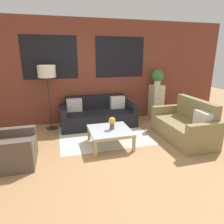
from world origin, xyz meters
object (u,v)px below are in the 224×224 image
object	(u,v)px
armchair_corner	(9,150)
flower_vase	(112,122)
floor_lamp	(47,74)
potted_plant	(158,76)
drawer_cabinet	(156,101)
settee_vintage	(185,126)
couch_dark	(98,115)
coffee_table	(110,132)

from	to	relation	value
armchair_corner	flower_vase	distance (m)	1.98
floor_lamp	potted_plant	world-z (taller)	floor_lamp
armchair_corner	drawer_cabinet	xyz separation A→B (m)	(3.77, 1.79, 0.22)
armchair_corner	floor_lamp	world-z (taller)	floor_lamp
potted_plant	drawer_cabinet	bearing A→B (deg)	-90.00
settee_vintage	floor_lamp	xyz separation A→B (m)	(-2.94, 1.52, 1.12)
couch_dark	coffee_table	distance (m)	1.33
couch_dark	armchair_corner	size ratio (longest dim) A/B	2.37
couch_dark	coffee_table	size ratio (longest dim) A/B	2.32
couch_dark	drawer_cabinet	size ratio (longest dim) A/B	1.98
coffee_table	armchair_corner	bearing A→B (deg)	-172.50
drawer_cabinet	settee_vintage	bearing A→B (deg)	-94.81
couch_dark	settee_vintage	world-z (taller)	settee_vintage
settee_vintage	armchair_corner	world-z (taller)	settee_vintage
armchair_corner	coffee_table	distance (m)	1.92
floor_lamp	potted_plant	size ratio (longest dim) A/B	3.58
settee_vintage	armchair_corner	bearing A→B (deg)	-178.12
couch_dark	settee_vintage	distance (m)	2.25
couch_dark	potted_plant	world-z (taller)	potted_plant
settee_vintage	potted_plant	distance (m)	1.93
settee_vintage	armchair_corner	xyz separation A→B (m)	(-3.63, -0.12, -0.03)
drawer_cabinet	armchair_corner	bearing A→B (deg)	-154.56
settee_vintage	flower_vase	bearing A→B (deg)	175.28
armchair_corner	coffee_table	bearing A→B (deg)	7.50
drawer_cabinet	flower_vase	bearing A→B (deg)	-139.81
floor_lamp	potted_plant	distance (m)	3.09
armchair_corner	potted_plant	distance (m)	4.29
armchair_corner	flower_vase	xyz separation A→B (m)	(1.95, 0.26, 0.24)
couch_dark	flower_vase	size ratio (longest dim) A/B	7.51
couch_dark	armchair_corner	world-z (taller)	armchair_corner
drawer_cabinet	floor_lamp	bearing A→B (deg)	-177.08
couch_dark	flower_vase	xyz separation A→B (m)	(0.04, -1.32, 0.24)
flower_vase	couch_dark	bearing A→B (deg)	91.57
drawer_cabinet	couch_dark	bearing A→B (deg)	-173.46
floor_lamp	drawer_cabinet	distance (m)	3.22
couch_dark	floor_lamp	distance (m)	1.69
settee_vintage	floor_lamp	distance (m)	3.49
floor_lamp	flower_vase	world-z (taller)	floor_lamp
coffee_table	flower_vase	world-z (taller)	flower_vase
drawer_cabinet	potted_plant	world-z (taller)	potted_plant
coffee_table	floor_lamp	world-z (taller)	floor_lamp
floor_lamp	drawer_cabinet	xyz separation A→B (m)	(3.08, 0.16, -0.93)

